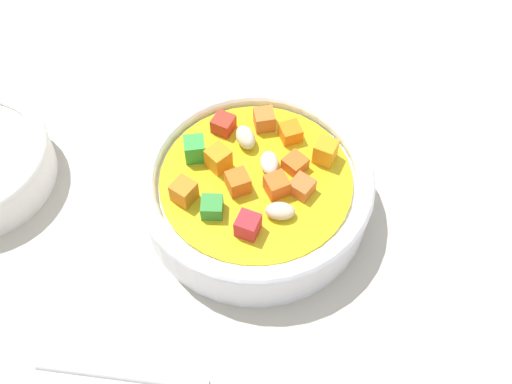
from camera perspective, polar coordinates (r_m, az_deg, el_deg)
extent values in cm
cube|color=#BAB2A0|center=(58.93, 0.00, -1.84)|extent=(140.00, 140.00, 2.00)
cylinder|color=white|center=(56.45, 0.00, -0.23)|extent=(19.95, 19.95, 3.94)
torus|color=white|center=(54.43, 0.00, 1.22)|extent=(20.38, 20.38, 1.63)
cylinder|color=gold|center=(54.66, 0.00, 1.05)|extent=(16.63, 16.63, 0.40)
ellipsoid|color=beige|center=(54.93, 1.20, 2.64)|extent=(2.08, 2.75, 0.99)
cube|color=orange|center=(53.25, -1.62, 0.87)|extent=(2.39, 2.39, 1.75)
cube|color=orange|center=(54.80, 3.51, 2.54)|extent=(2.47, 2.47, 1.23)
cube|color=green|center=(55.40, -5.50, 3.84)|extent=(2.15, 2.15, 2.04)
cube|color=orange|center=(55.29, 6.23, 3.64)|extent=(2.21, 2.21, 2.10)
cube|color=orange|center=(52.91, -6.46, 0.03)|extent=(2.38, 2.38, 1.94)
cube|color=orange|center=(56.82, 3.11, 5.34)|extent=(2.35, 2.35, 1.40)
cube|color=#2E8631|center=(52.17, -3.96, -1.35)|extent=(1.92, 1.92, 1.42)
cube|color=red|center=(57.38, -2.94, 6.09)|extent=(2.24, 2.24, 1.49)
cube|color=orange|center=(53.35, 4.13, 0.47)|extent=(2.40, 2.40, 1.35)
cube|color=orange|center=(57.53, 0.45, 6.53)|extent=(2.21, 2.21, 1.71)
ellipsoid|color=beige|center=(51.97, 2.17, -1.70)|extent=(2.55, 1.73, 1.26)
cube|color=red|center=(50.87, -0.17, -3.04)|extent=(2.16, 2.16, 1.80)
ellipsoid|color=beige|center=(56.23, -0.94, 4.91)|extent=(2.59, 2.92, 1.65)
cube|color=orange|center=(54.61, -3.39, 2.99)|extent=(2.48, 2.48, 2.04)
cube|color=orange|center=(53.12, 1.86, 0.59)|extent=(2.42, 2.42, 1.68)
cylinder|color=silver|center=(51.93, -11.96, -15.57)|extent=(13.59, 0.93, 0.88)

